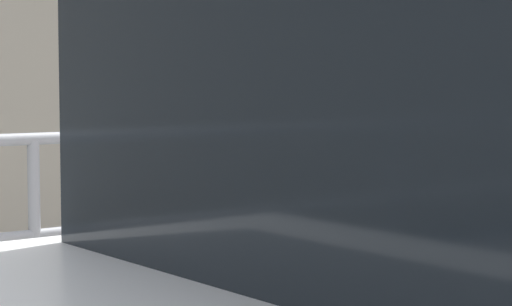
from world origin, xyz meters
TOP-DOWN VIEW (x-y plane):
  - parking_meter at (-0.21, 0.48)m, footprint 0.17×0.18m
  - pedestrian_at_meter at (0.36, 0.62)m, footprint 0.61×0.63m
  - background_railing at (-0.00, 2.08)m, footprint 24.06×0.06m

SIDE VIEW (x-z plane):
  - background_railing at x=0.00m, z-range 0.38..1.46m
  - pedestrian_at_meter at x=0.36m, z-range 0.25..1.91m
  - parking_meter at x=-0.21m, z-range 0.46..1.87m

